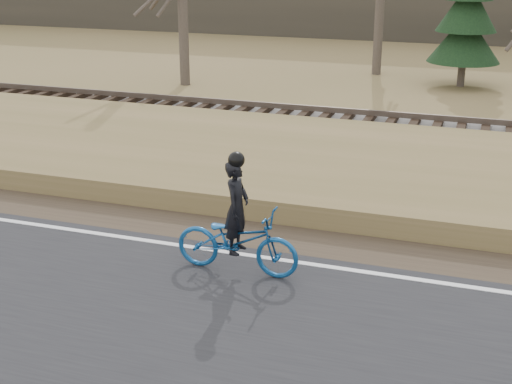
% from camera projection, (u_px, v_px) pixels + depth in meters
% --- Properties ---
extents(cyclist, '(2.03, 0.72, 2.00)m').
position_uv_depth(cyclist, '(237.00, 235.00, 11.23)').
color(cyclist, navy).
rests_on(cyclist, road).
extents(conifer, '(2.60, 2.60, 5.89)m').
position_uv_depth(conifer, '(468.00, 8.00, 25.20)').
color(conifer, brown).
rests_on(conifer, ground).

